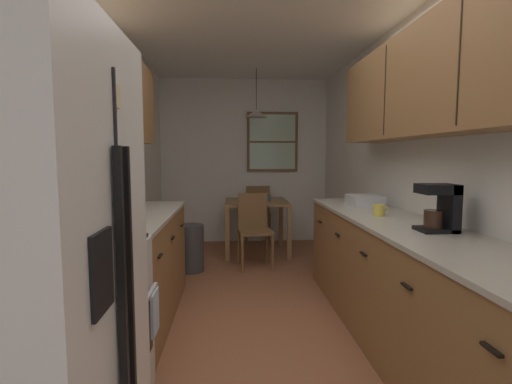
# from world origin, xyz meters

# --- Properties ---
(ground_plane) EXTENTS (12.00, 12.00, 0.00)m
(ground_plane) POSITION_xyz_m (0.00, 1.00, 0.00)
(ground_plane) COLOR #995B3D
(wall_left) EXTENTS (0.10, 9.00, 2.55)m
(wall_left) POSITION_xyz_m (-1.35, 1.00, 1.27)
(wall_left) COLOR white
(wall_left) RESTS_ON ground
(wall_right) EXTENTS (0.10, 9.00, 2.55)m
(wall_right) POSITION_xyz_m (1.35, 1.00, 1.27)
(wall_right) COLOR white
(wall_right) RESTS_ON ground
(wall_back) EXTENTS (4.40, 0.10, 2.55)m
(wall_back) POSITION_xyz_m (0.00, 3.65, 1.27)
(wall_back) COLOR white
(wall_back) RESTS_ON ground
(ceiling_slab) EXTENTS (4.40, 9.00, 0.08)m
(ceiling_slab) POSITION_xyz_m (0.00, 1.00, 2.59)
(ceiling_slab) COLOR white
(stove_range) EXTENTS (0.66, 0.65, 1.10)m
(stove_range) POSITION_xyz_m (-0.99, -0.46, 0.47)
(stove_range) COLOR silver
(stove_range) RESTS_ON ground
(microwave_over_range) EXTENTS (0.39, 0.60, 0.32)m
(microwave_over_range) POSITION_xyz_m (-1.11, -0.46, 1.63)
(microwave_over_range) COLOR white
(counter_left) EXTENTS (0.64, 1.70, 0.90)m
(counter_left) POSITION_xyz_m (-1.00, 0.71, 0.45)
(counter_left) COLOR olive
(counter_left) RESTS_ON ground
(upper_cabinets_left) EXTENTS (0.33, 1.78, 0.70)m
(upper_cabinets_left) POSITION_xyz_m (-1.14, 0.66, 1.84)
(upper_cabinets_left) COLOR olive
(counter_right) EXTENTS (0.64, 3.20, 0.90)m
(counter_right) POSITION_xyz_m (1.00, 0.11, 0.45)
(counter_right) COLOR olive
(counter_right) RESTS_ON ground
(upper_cabinets_right) EXTENTS (0.33, 2.88, 0.74)m
(upper_cabinets_right) POSITION_xyz_m (1.14, 0.06, 1.87)
(upper_cabinets_right) COLOR olive
(dining_table) EXTENTS (0.87, 0.89, 0.74)m
(dining_table) POSITION_xyz_m (0.14, 2.88, 0.62)
(dining_table) COLOR olive
(dining_table) RESTS_ON ground
(dining_chair_near) EXTENTS (0.44, 0.44, 0.90)m
(dining_chair_near) POSITION_xyz_m (0.07, 2.23, 0.50)
(dining_chair_near) COLOR brown
(dining_chair_near) RESTS_ON ground
(dining_chair_far) EXTENTS (0.44, 0.44, 0.90)m
(dining_chair_far) POSITION_xyz_m (0.19, 3.53, 0.50)
(dining_chair_far) COLOR brown
(dining_chair_far) RESTS_ON ground
(pendant_light) EXTENTS (0.31, 0.31, 0.66)m
(pendant_light) POSITION_xyz_m (0.14, 2.88, 1.95)
(pendant_light) COLOR black
(back_window) EXTENTS (0.80, 0.05, 0.93)m
(back_window) POSITION_xyz_m (0.44, 3.58, 1.58)
(back_window) COLOR brown
(trash_bin) EXTENTS (0.32, 0.32, 0.55)m
(trash_bin) POSITION_xyz_m (-0.70, 2.07, 0.28)
(trash_bin) COLOR #3F3F42
(trash_bin) RESTS_ON ground
(storage_canister) EXTENTS (0.12, 0.12, 0.16)m
(storage_canister) POSITION_xyz_m (-1.00, 0.11, 0.98)
(storage_canister) COLOR red
(storage_canister) RESTS_ON counter_left
(dish_towel) EXTENTS (0.02, 0.16, 0.24)m
(dish_towel) POSITION_xyz_m (-0.64, -0.30, 0.50)
(dish_towel) COLOR silver
(coffee_maker) EXTENTS (0.22, 0.18, 0.30)m
(coffee_maker) POSITION_xyz_m (1.09, -0.13, 1.06)
(coffee_maker) COLOR black
(coffee_maker) RESTS_ON counter_right
(mug_by_coffeemaker) EXTENTS (0.12, 0.08, 0.09)m
(mug_by_coffeemaker) POSITION_xyz_m (0.95, 0.50, 0.94)
(mug_by_coffeemaker) COLOR #E5CC4C
(mug_by_coffeemaker) RESTS_ON counter_right
(dish_rack) EXTENTS (0.28, 0.34, 0.10)m
(dish_rack) POSITION_xyz_m (1.03, 1.06, 0.95)
(dish_rack) COLOR silver
(dish_rack) RESTS_ON counter_right
(table_serving_bowl) EXTENTS (0.21, 0.21, 0.06)m
(table_serving_bowl) POSITION_xyz_m (0.24, 2.91, 0.77)
(table_serving_bowl) COLOR #4C7299
(table_serving_bowl) RESTS_ON dining_table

